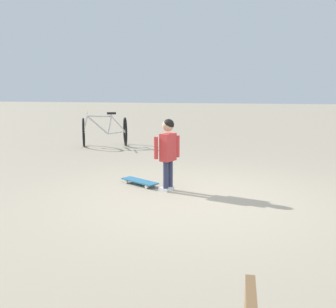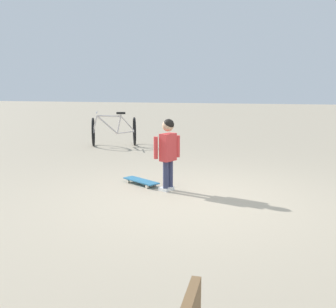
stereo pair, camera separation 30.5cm
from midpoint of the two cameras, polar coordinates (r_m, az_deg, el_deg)
ground_plane at (r=5.55m, az=5.34°, el=-6.53°), size 50.00×50.00×0.00m
child_person at (r=5.88m, az=1.48°, el=1.02°), size 0.28×0.35×1.06m
skateboard at (r=6.35m, az=-2.43°, el=-3.81°), size 0.54×0.66×0.07m
bicycle_near at (r=10.22m, az=-6.74°, el=3.27°), size 1.02×1.24×0.85m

